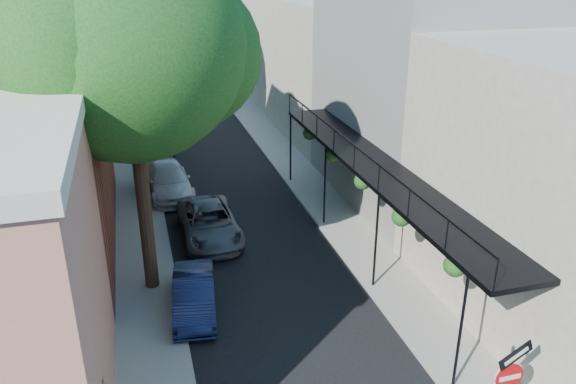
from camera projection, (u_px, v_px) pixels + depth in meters
road_surface at (194, 123)px, 37.51m from camera, size 6.00×64.00×0.01m
sidewalk_left at (132, 127)px, 36.48m from camera, size 2.00×64.00×0.12m
sidewalk_right at (252, 118)px, 38.49m from camera, size 2.00×64.00×0.12m
buildings_left at (28, 58)px, 32.17m from camera, size 10.10×59.10×12.00m
buildings_right at (325, 51)px, 37.61m from camera, size 9.80×55.00×10.00m
sign_post at (508, 381)px, 11.75m from camera, size 0.89×0.17×2.99m
oak_near at (143, 46)px, 16.10m from camera, size 7.48×6.80×11.42m
oak_mid at (135, 40)px, 23.48m from camera, size 6.60×6.00×10.20m
parked_car_b at (194, 295)px, 17.36m from camera, size 1.66×3.71×1.18m
parked_car_c at (209, 223)px, 21.95m from camera, size 2.20×4.68×1.29m
parked_car_d at (169, 180)px, 26.05m from camera, size 2.16×4.77×1.35m
parked_car_e at (161, 153)px, 29.98m from camera, size 1.71×3.64×1.20m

